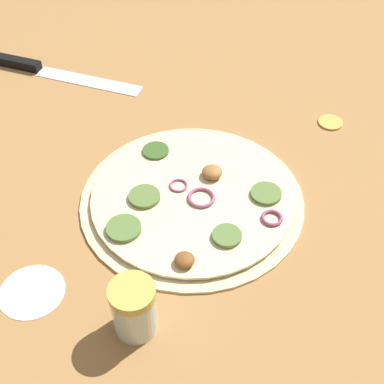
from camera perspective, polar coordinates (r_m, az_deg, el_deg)
ground_plane at (r=0.80m, az=0.00°, el=-0.93°), size 3.00×3.00×0.00m
pizza at (r=0.79m, az=-0.00°, el=-0.68°), size 0.33×0.33×0.03m
knife at (r=1.11m, az=-16.57°, el=12.66°), size 0.23×0.28×0.02m
spice_jar at (r=0.64m, az=-6.23°, el=-12.26°), size 0.06×0.06×0.08m
loose_cap at (r=0.96m, az=14.57°, el=7.28°), size 0.04×0.04×0.01m
flour_patch at (r=0.73m, az=-16.72°, el=-10.13°), size 0.08×0.08×0.00m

